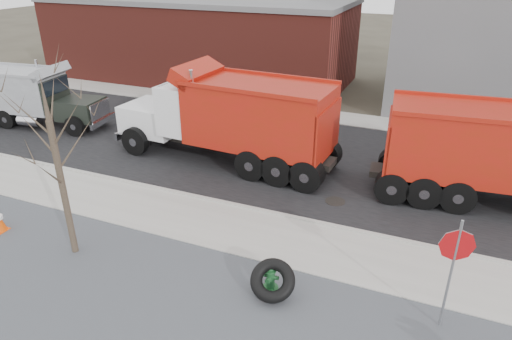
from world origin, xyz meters
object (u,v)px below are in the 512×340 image
at_px(fire_hydrant, 270,278).
at_px(dump_truck_red_a, 509,153).
at_px(dump_truck_red_b, 231,116).
at_px(truck_tire, 273,280).
at_px(stop_sign, 454,257).
at_px(dump_truck_grey, 31,94).

bearing_deg(fire_hydrant, dump_truck_red_a, 53.25).
height_order(dump_truck_red_a, dump_truck_red_b, dump_truck_red_b).
distance_m(dump_truck_red_a, dump_truck_red_b, 9.91).
xyz_separation_m(truck_tire, dump_truck_red_a, (5.41, 7.45, 1.39)).
relative_size(stop_sign, dump_truck_red_b, 0.30).
bearing_deg(fire_hydrant, dump_truck_grey, 156.13).
relative_size(fire_hydrant, dump_truck_red_b, 0.08).
bearing_deg(dump_truck_grey, truck_tire, -32.75).
bearing_deg(truck_tire, dump_truck_red_a, 54.00).
distance_m(truck_tire, dump_truck_red_a, 9.31).
bearing_deg(stop_sign, truck_tire, -165.26).
distance_m(truck_tire, dump_truck_red_b, 8.48).
distance_m(stop_sign, dump_truck_red_b, 10.61).
relative_size(dump_truck_red_a, dump_truck_grey, 1.35).
bearing_deg(stop_sign, dump_truck_red_a, 84.22).
distance_m(stop_sign, dump_truck_grey, 20.60).
bearing_deg(fire_hydrant, stop_sign, 5.50).
height_order(truck_tire, dump_truck_grey, dump_truck_grey).
bearing_deg(dump_truck_red_b, truck_tire, 125.88).
bearing_deg(dump_truck_red_a, dump_truck_grey, 174.27).
bearing_deg(truck_tire, fire_hydrant, 121.83).
height_order(fire_hydrant, dump_truck_red_a, dump_truck_red_a).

